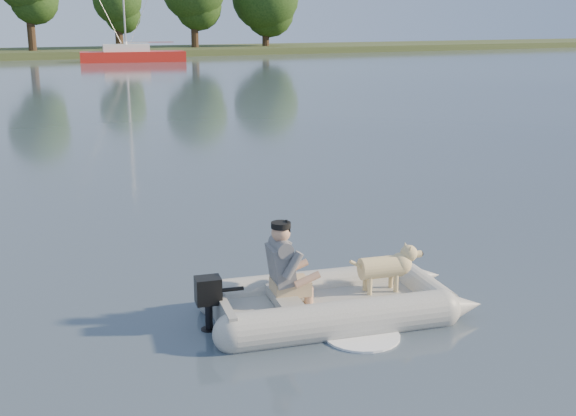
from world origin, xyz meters
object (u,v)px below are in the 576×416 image
man (283,262)px  sailboat (132,55)px  dinghy (336,272)px  dog (381,271)px

man → sailboat: (10.87, 50.35, -0.21)m
dinghy → man: man is taller
dog → sailboat: (9.69, 50.55, 0.02)m
dog → sailboat: sailboat is taller
dog → sailboat: 51.47m
man → dog: (1.18, -0.20, -0.23)m
man → dog: 1.22m
dog → dinghy: bearing=-175.4°
sailboat → dinghy: bearing=-91.6°
man → sailboat: bearing=87.4°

